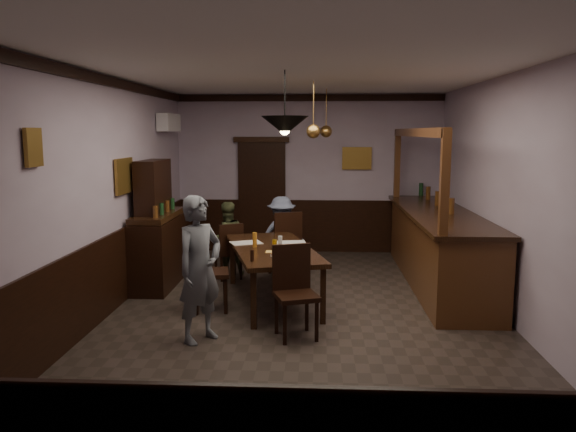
# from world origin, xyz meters

# --- Properties ---
(room) EXTENTS (5.01, 8.01, 3.01)m
(room) POSITION_xyz_m (0.00, 0.00, 1.50)
(room) COLOR #2D2621
(room) RESTS_ON ground
(dining_table) EXTENTS (1.55, 2.39, 0.75)m
(dining_table) POSITION_xyz_m (-0.44, 0.71, 0.69)
(dining_table) COLOR black
(dining_table) RESTS_ON ground
(chair_far_left) EXTENTS (0.52, 0.52, 0.89)m
(chair_far_left) POSITION_xyz_m (-1.20, 1.82, 0.49)
(chair_far_left) COLOR black
(chair_far_left) RESTS_ON ground
(chair_far_right) EXTENTS (0.59, 0.59, 1.05)m
(chair_far_right) POSITION_xyz_m (-0.33, 2.05, 0.58)
(chair_far_right) COLOR black
(chair_far_right) RESTS_ON ground
(chair_near) EXTENTS (0.57, 0.57, 1.03)m
(chair_near) POSITION_xyz_m (-0.09, -0.56, 0.57)
(chair_near) COLOR black
(chair_near) RESTS_ON ground
(chair_side) EXTENTS (0.53, 0.53, 1.05)m
(chair_side) POSITION_xyz_m (-1.29, 0.27, 0.58)
(chair_side) COLOR black
(chair_side) RESTS_ON ground
(person_standing) EXTENTS (0.66, 0.70, 1.62)m
(person_standing) POSITION_xyz_m (-1.11, -0.78, 0.81)
(person_standing) COLOR slate
(person_standing) RESTS_ON ground
(person_seated_left) EXTENTS (0.72, 0.67, 1.19)m
(person_seated_left) POSITION_xyz_m (-1.28, 2.08, 0.60)
(person_seated_left) COLOR #4D5533
(person_seated_left) RESTS_ON ground
(person_seated_right) EXTENTS (0.89, 0.62, 1.26)m
(person_seated_right) POSITION_xyz_m (-0.42, 2.32, 0.63)
(person_seated_right) COLOR slate
(person_seated_right) RESTS_ON ground
(newspaper_left) EXTENTS (0.50, 0.44, 0.01)m
(newspaper_left) POSITION_xyz_m (-0.83, 0.99, 0.75)
(newspaper_left) COLOR silver
(newspaper_left) RESTS_ON dining_table
(newspaper_right) EXTENTS (0.46, 0.37, 0.01)m
(newspaper_right) POSITION_xyz_m (-0.21, 1.03, 0.75)
(newspaper_right) COLOR silver
(newspaper_right) RESTS_ON dining_table
(napkin) EXTENTS (0.18, 0.18, 0.00)m
(napkin) POSITION_xyz_m (-0.42, 0.43, 0.75)
(napkin) COLOR #E1B252
(napkin) RESTS_ON dining_table
(saucer) EXTENTS (0.15, 0.15, 0.01)m
(saucer) POSITION_xyz_m (-0.02, 0.22, 0.76)
(saucer) COLOR white
(saucer) RESTS_ON dining_table
(coffee_cup) EXTENTS (0.10, 0.10, 0.07)m
(coffee_cup) POSITION_xyz_m (0.04, 0.23, 0.80)
(coffee_cup) COLOR white
(coffee_cup) RESTS_ON saucer
(pastry_plate) EXTENTS (0.22, 0.22, 0.01)m
(pastry_plate) POSITION_xyz_m (-0.31, 0.18, 0.76)
(pastry_plate) COLOR white
(pastry_plate) RESTS_ON dining_table
(pastry_ring_a) EXTENTS (0.13, 0.13, 0.04)m
(pastry_ring_a) POSITION_xyz_m (-0.34, 0.15, 0.79)
(pastry_ring_a) COLOR #C68C47
(pastry_ring_a) RESTS_ON pastry_plate
(pastry_ring_b) EXTENTS (0.13, 0.13, 0.04)m
(pastry_ring_b) POSITION_xyz_m (-0.29, 0.20, 0.79)
(pastry_ring_b) COLOR #C68C47
(pastry_ring_b) RESTS_ON pastry_plate
(soda_can) EXTENTS (0.07, 0.07, 0.12)m
(soda_can) POSITION_xyz_m (-0.40, 0.64, 0.81)
(soda_can) COLOR gold
(soda_can) RESTS_ON dining_table
(beer_glass) EXTENTS (0.06, 0.06, 0.20)m
(beer_glass) POSITION_xyz_m (-0.68, 0.72, 0.85)
(beer_glass) COLOR #BF721E
(beer_glass) RESTS_ON dining_table
(water_glass) EXTENTS (0.06, 0.06, 0.15)m
(water_glass) POSITION_xyz_m (-0.33, 0.75, 0.82)
(water_glass) COLOR silver
(water_glass) RESTS_ON dining_table
(pepper_mill) EXTENTS (0.04, 0.04, 0.14)m
(pepper_mill) POSITION_xyz_m (-0.61, -0.12, 0.82)
(pepper_mill) COLOR black
(pepper_mill) RESTS_ON dining_table
(sideboard) EXTENTS (0.51, 1.43, 1.88)m
(sideboard) POSITION_xyz_m (-2.21, 1.42, 0.76)
(sideboard) COLOR black
(sideboard) RESTS_ON ground
(bar_counter) EXTENTS (0.97, 4.18, 2.34)m
(bar_counter) POSITION_xyz_m (1.99, 1.74, 0.59)
(bar_counter) COLOR #4F2915
(bar_counter) RESTS_ON ground
(door_back) EXTENTS (0.90, 0.06, 2.10)m
(door_back) POSITION_xyz_m (-0.90, 3.95, 1.05)
(door_back) COLOR black
(door_back) RESTS_ON ground
(ac_unit) EXTENTS (0.20, 0.85, 0.30)m
(ac_unit) POSITION_xyz_m (-2.38, 2.90, 2.45)
(ac_unit) COLOR white
(ac_unit) RESTS_ON ground
(picture_left_small) EXTENTS (0.04, 0.28, 0.36)m
(picture_left_small) POSITION_xyz_m (-2.46, -1.60, 2.15)
(picture_left_small) COLOR olive
(picture_left_small) RESTS_ON ground
(picture_left_large) EXTENTS (0.04, 0.62, 0.48)m
(picture_left_large) POSITION_xyz_m (-2.46, 0.80, 1.70)
(picture_left_large) COLOR olive
(picture_left_large) RESTS_ON ground
(picture_back) EXTENTS (0.55, 0.04, 0.42)m
(picture_back) POSITION_xyz_m (0.90, 3.96, 1.80)
(picture_back) COLOR olive
(picture_back) RESTS_ON ground
(pendant_iron) EXTENTS (0.56, 0.56, 0.75)m
(pendant_iron) POSITION_xyz_m (-0.22, -0.06, 2.36)
(pendant_iron) COLOR black
(pendant_iron) RESTS_ON ground
(pendant_brass_mid) EXTENTS (0.20, 0.20, 0.81)m
(pendant_brass_mid) POSITION_xyz_m (0.10, 1.41, 2.30)
(pendant_brass_mid) COLOR #BF8C3F
(pendant_brass_mid) RESTS_ON ground
(pendant_brass_far) EXTENTS (0.20, 0.20, 0.81)m
(pendant_brass_far) POSITION_xyz_m (0.30, 2.82, 2.30)
(pendant_brass_far) COLOR #BF8C3F
(pendant_brass_far) RESTS_ON ground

